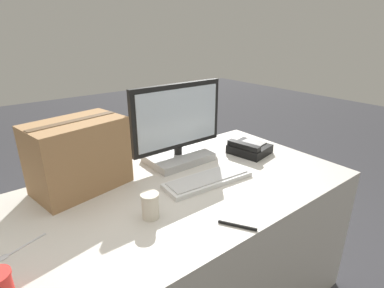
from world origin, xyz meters
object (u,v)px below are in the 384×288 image
Objects in this scene: paper_cup_right at (150,206)px; cardboard_box at (79,155)px; keyboard at (208,179)px; pen_marker at (237,225)px; spoon at (14,251)px; desk_phone at (249,148)px; monitor at (178,132)px.

cardboard_box is (-0.13, 0.41, 0.11)m from paper_cup_right.
pen_marker is (-0.15, -0.34, -0.01)m from keyboard.
paper_cup_right is at bearing 146.64° from spoon.
desk_phone is (0.43, 0.13, 0.02)m from keyboard.
spoon is at bearing -138.48° from cardboard_box.
keyboard is 1.87× the size of desk_phone.
monitor is 0.93m from spoon.
spoon is at bearing 30.77° from pen_marker.
desk_phone is at bearing -82.44° from pen_marker.
cardboard_box is 3.33× the size of pen_marker.
keyboard is 0.45m from desk_phone.
paper_cup_right is (-0.41, -0.38, -0.12)m from monitor.
desk_phone is at bearing 164.65° from spoon.
spoon is (-0.87, -0.27, -0.17)m from monitor.
keyboard is (-0.03, -0.30, -0.16)m from monitor.
spoon is 0.78m from pen_marker.
monitor is at bearing 87.84° from keyboard.
monitor is at bearing 43.21° from paper_cup_right.
monitor is 1.25× the size of cardboard_box.
pen_marker is (0.23, -0.25, -0.05)m from paper_cup_right.
desk_phone is 0.55× the size of cardboard_box.
cardboard_box is at bearing 151.41° from keyboard.
monitor is 0.68m from pen_marker.
paper_cup_right is at bearing -136.79° from monitor.
monitor is 1.22× the size of keyboard.
pen_marker is at bearing -105.69° from monitor.
pen_marker is at bearing -61.76° from cardboard_box.
keyboard is 0.38m from paper_cup_right.
cardboard_box is (-0.53, 0.03, -0.01)m from monitor.
cardboard_box is at bearing -3.02° from pen_marker.
paper_cup_right reaches higher than keyboard.
keyboard is 4.32× the size of paper_cup_right.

